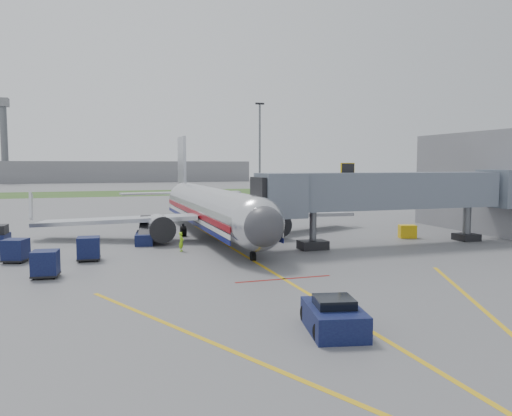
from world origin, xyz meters
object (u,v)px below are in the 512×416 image
object	(u,v)px
pushback_tug	(334,317)
ramp_worker	(181,242)
belt_loader	(145,237)
airliner	(211,208)

from	to	relation	value
pushback_tug	ramp_worker	bearing A→B (deg)	97.48
belt_loader	pushback_tug	bearing A→B (deg)	-78.87
pushback_tug	ramp_worker	world-z (taller)	ramp_worker
airliner	ramp_worker	size ratio (longest dim) A/B	23.50
airliner	belt_loader	xyz separation A→B (m)	(-6.49, -2.97, -2.10)
pushback_tug	belt_loader	xyz separation A→B (m)	(-5.03, 25.59, -0.05)
belt_loader	ramp_worker	xyz separation A→B (m)	(2.32, -4.94, 0.21)
pushback_tug	ramp_worker	size ratio (longest dim) A/B	2.48
airliner	pushback_tug	distance (m)	28.67
airliner	ramp_worker	distance (m)	9.14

